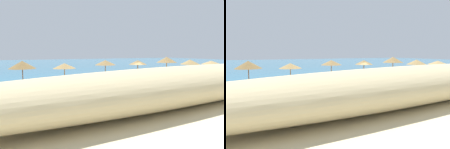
% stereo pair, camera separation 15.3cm
% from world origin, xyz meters
% --- Properties ---
extents(ground_plane, '(160.00, 160.00, 0.00)m').
position_xyz_m(ground_plane, '(0.00, 0.00, 0.00)').
color(ground_plane, beige).
extents(sea_water, '(160.00, 78.96, 0.01)m').
position_xyz_m(sea_water, '(0.00, 45.77, 0.00)').
color(sea_water, teal).
rests_on(sea_water, ground_plane).
extents(dune_ridge, '(42.94, 8.56, 2.60)m').
position_xyz_m(dune_ridge, '(1.17, -7.54, 1.30)').
color(dune_ridge, '#C9B586').
rests_on(dune_ridge, ground_plane).
extents(beach_umbrella_1, '(2.33, 2.33, 2.77)m').
position_xyz_m(beach_umbrella_1, '(-10.82, 1.55, 2.42)').
color(beach_umbrella_1, brown).
rests_on(beach_umbrella_1, ground_plane).
extents(beach_umbrella_2, '(2.19, 2.19, 2.46)m').
position_xyz_m(beach_umbrella_2, '(-7.08, 1.86, 2.20)').
color(beach_umbrella_2, brown).
rests_on(beach_umbrella_2, ground_plane).
extents(beach_umbrella_3, '(2.19, 2.19, 2.70)m').
position_xyz_m(beach_umbrella_3, '(-2.93, 1.44, 2.44)').
color(beach_umbrella_3, brown).
rests_on(beach_umbrella_3, ground_plane).
extents(beach_umbrella_4, '(2.04, 2.04, 2.61)m').
position_xyz_m(beach_umbrella_4, '(1.26, 1.75, 2.35)').
color(beach_umbrella_4, brown).
rests_on(beach_umbrella_4, ground_plane).
extents(beach_umbrella_5, '(2.41, 2.41, 2.96)m').
position_xyz_m(beach_umbrella_5, '(5.16, 1.40, 2.61)').
color(beach_umbrella_5, brown).
rests_on(beach_umbrella_5, ground_plane).
extents(beach_umbrella_6, '(2.47, 2.47, 2.56)m').
position_xyz_m(beach_umbrella_6, '(9.22, 1.58, 2.24)').
color(beach_umbrella_6, brown).
rests_on(beach_umbrella_6, ground_plane).
extents(beach_umbrella_7, '(2.62, 2.62, 2.35)m').
position_xyz_m(beach_umbrella_7, '(13.00, 1.39, 2.10)').
color(beach_umbrella_7, brown).
rests_on(beach_umbrella_7, ground_plane).
extents(lounge_chair_0, '(1.66, 1.23, 0.96)m').
position_xyz_m(lounge_chair_0, '(-11.35, 1.08, 0.42)').
color(lounge_chair_0, red).
rests_on(lounge_chair_0, ground_plane).
extents(lounge_chair_1, '(1.52, 0.64, 1.01)m').
position_xyz_m(lounge_chair_1, '(9.51, 0.11, 0.44)').
color(lounge_chair_1, '#199972').
rests_on(lounge_chair_1, ground_plane).
extents(cooler_box, '(0.35, 0.45, 0.33)m').
position_xyz_m(cooler_box, '(-9.64, -0.94, 0.17)').
color(cooler_box, red).
rests_on(cooler_box, ground_plane).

